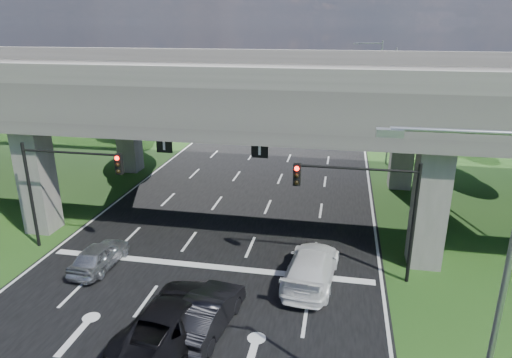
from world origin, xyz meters
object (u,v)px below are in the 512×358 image
(streetlight_near, at_px, (486,289))
(car_dark, at_px, (207,312))
(signal_right, at_px, (368,199))
(car_white, at_px, (311,267))
(streetlight_beyond, at_px, (376,77))
(streetlight_far, at_px, (387,98))
(signal_left, at_px, (63,178))
(car_trailing, at_px, (174,318))
(car_silver, at_px, (99,256))

(streetlight_near, relative_size, car_dark, 2.11)
(signal_right, height_order, streetlight_near, streetlight_near)
(car_dark, relative_size, car_white, 0.86)
(signal_right, bearing_deg, streetlight_beyond, 86.39)
(streetlight_far, bearing_deg, signal_left, -131.78)
(signal_left, xyz_separation_m, streetlight_far, (17.92, 20.06, 1.66))
(car_dark, bearing_deg, streetlight_near, 159.51)
(signal_right, relative_size, car_dark, 1.26)
(car_dark, height_order, car_white, car_white)
(streetlight_beyond, bearing_deg, streetlight_near, -90.00)
(signal_right, xyz_separation_m, car_trailing, (-7.46, -6.03, -3.32))
(streetlight_near, relative_size, streetlight_beyond, 1.00)
(streetlight_far, relative_size, car_silver, 2.53)
(signal_right, height_order, car_white, signal_right)
(signal_right, relative_size, car_trailing, 0.99)
(signal_left, bearing_deg, signal_right, 0.00)
(car_white, bearing_deg, car_trailing, 50.64)
(signal_right, xyz_separation_m, streetlight_beyond, (2.27, 36.06, 1.66))
(car_trailing, bearing_deg, signal_right, -133.28)
(signal_right, relative_size, streetlight_beyond, 0.60)
(streetlight_far, height_order, streetlight_beyond, same)
(streetlight_far, xyz_separation_m, car_white, (-4.70, -21.00, -5.01))
(signal_left, distance_m, car_dark, 11.27)
(signal_left, height_order, car_dark, signal_left)
(streetlight_far, xyz_separation_m, car_trailing, (-9.74, -26.09, -4.98))
(streetlight_far, height_order, car_silver, streetlight_far)
(streetlight_far, relative_size, streetlight_beyond, 1.00)
(streetlight_far, height_order, car_dark, streetlight_far)
(streetlight_beyond, distance_m, car_silver, 41.00)
(signal_right, xyz_separation_m, streetlight_far, (2.27, 20.06, 1.66))
(signal_left, distance_m, car_trailing, 10.69)
(signal_left, relative_size, car_trailing, 0.99)
(signal_right, xyz_separation_m, car_dark, (-6.31, -5.34, -3.37))
(streetlight_near, xyz_separation_m, car_silver, (-15.41, 8.35, -5.14))
(signal_left, relative_size, car_white, 1.08)
(streetlight_beyond, distance_m, car_trailing, 43.48)
(streetlight_beyond, relative_size, car_dark, 2.11)
(signal_left, relative_size, streetlight_far, 0.60)
(signal_right, distance_m, streetlight_near, 10.33)
(signal_right, xyz_separation_m, car_silver, (-13.14, -1.59, -3.48))
(signal_left, distance_m, streetlight_beyond, 40.30)
(car_trailing, bearing_deg, car_silver, -30.23)
(signal_right, bearing_deg, car_white, -158.75)
(signal_left, xyz_separation_m, streetlight_beyond, (17.92, 36.06, 1.66))
(streetlight_near, relative_size, car_trailing, 1.65)
(signal_right, height_order, streetlight_beyond, streetlight_beyond)
(streetlight_near, xyz_separation_m, car_dark, (-8.58, 4.61, -5.04))
(streetlight_far, distance_m, streetlight_beyond, 16.00)
(car_silver, bearing_deg, streetlight_beyond, -109.56)
(signal_left, height_order, car_silver, signal_left)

